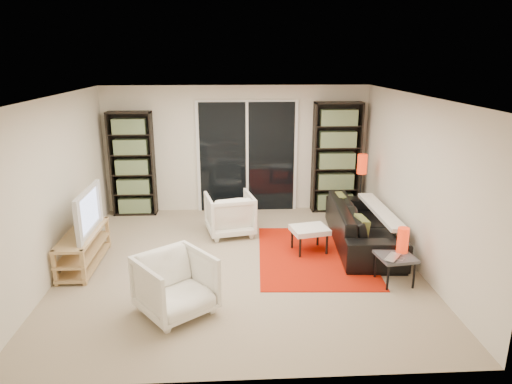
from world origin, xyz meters
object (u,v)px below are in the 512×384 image
armchair_front (176,285)px  bookshelf_right (336,158)px  bookshelf_left (132,164)px  armchair_back (230,214)px  tv_stand (84,248)px  floor_lamp (362,172)px  ottoman (310,231)px  sofa (363,225)px  side_table (395,259)px

armchair_front → bookshelf_right: bearing=16.1°
bookshelf_left → armchair_back: 2.22m
tv_stand → armchair_back: armchair_back is taller
armchair_back → floor_lamp: 2.43m
ottoman → tv_stand: bearing=-175.1°
bookshelf_left → armchair_front: (1.18, -3.61, -0.61)m
bookshelf_left → sofa: bearing=-23.5°
bookshelf_left → bookshelf_right: bookshelf_right is taller
bookshelf_left → floor_lamp: bearing=-10.3°
side_table → armchair_front: bearing=-168.4°
sofa → ottoman: bearing=109.9°
armchair_back → ottoman: 1.47m
armchair_front → armchair_back: bearing=38.4°
bookshelf_left → armchair_front: bearing=-72.0°
bookshelf_left → bookshelf_right: 3.85m
bookshelf_left → armchair_back: bookshelf_left is taller
bookshelf_left → side_table: bearing=-37.3°
bookshelf_right → armchair_back: size_ratio=2.70×
bookshelf_right → sofa: bearing=-87.4°
ottoman → side_table: size_ratio=1.21×
tv_stand → side_table: bearing=-10.5°
bookshelf_left → tv_stand: bookshelf_left is taller
tv_stand → ottoman: bearing=4.9°
bookshelf_right → floor_lamp: size_ratio=1.65×
sofa → armchair_back: size_ratio=2.92×
armchair_back → tv_stand: bearing=15.9°
ottoman → floor_lamp: (1.11, 1.20, 0.61)m
tv_stand → floor_lamp: size_ratio=1.05×
floor_lamp → bookshelf_right: bearing=110.6°
bookshelf_left → side_table: 5.05m
bookshelf_left → bookshelf_right: size_ratio=0.93×
side_table → bookshelf_left: bearing=142.7°
floor_lamp → sofa: bearing=-102.3°
sofa → side_table: size_ratio=4.43×
tv_stand → side_table: 4.35m
ottoman → armchair_back: bearing=146.2°
armchair_back → armchair_front: armchair_front is taller
bookshelf_right → ottoman: (-0.82, -1.96, -0.71)m
bookshelf_left → side_table: (3.98, -3.03, -0.62)m
bookshelf_right → side_table: bearing=-87.5°
bookshelf_right → armchair_back: (-2.04, -1.14, -0.70)m
sofa → side_table: 1.33m
armchair_front → side_table: size_ratio=1.55×
tv_stand → armchair_back: (2.10, 1.10, 0.09)m
bookshelf_left → bookshelf_right: (3.85, -0.00, 0.07)m
bookshelf_right → floor_lamp: 0.81m
floor_lamp → armchair_front: bearing=-136.0°
bookshelf_left → sofa: 4.33m
tv_stand → ottoman: (3.32, 0.28, 0.08)m
floor_lamp → armchair_back: bearing=-170.6°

